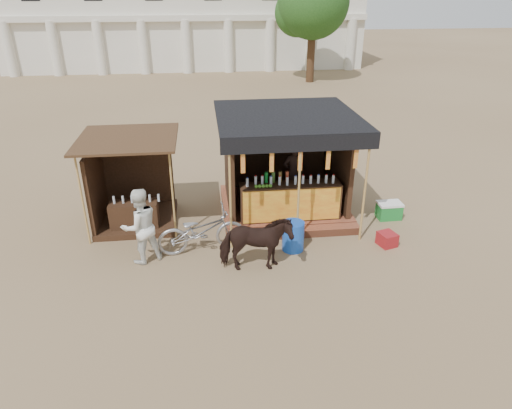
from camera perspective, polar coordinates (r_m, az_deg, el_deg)
name	(u,v)px	position (r m, az deg, el deg)	size (l,w,h in m)	color
ground	(265,283)	(9.88, 1.12, -9.79)	(120.00, 120.00, 0.00)	#846B4C
main_stall	(285,177)	(12.45, 3.68, 3.42)	(3.60, 3.61, 2.78)	brown
secondary_stall	(129,192)	(12.39, -15.65, 1.47)	(2.40, 2.40, 2.38)	#392014
cow	(256,244)	(9.94, -0.05, -4.97)	(0.72, 1.57, 1.33)	black
motorbike	(202,231)	(10.79, -6.81, -3.27)	(0.72, 2.07, 1.09)	#9A9CA3
bystander	(140,226)	(10.50, -14.26, -2.64)	(0.87, 0.68, 1.79)	silver
blue_barrel	(293,236)	(10.90, 4.66, -3.94)	(0.52, 0.52, 0.72)	#184BB6
red_crate	(387,239)	(11.58, 16.07, -4.18)	(0.38, 0.41, 0.33)	maroon
cooler	(389,210)	(12.89, 16.29, -0.70)	(0.65, 0.45, 0.46)	#1B7B2E
background_building	(186,11)	(37.96, -8.81, 22.79)	(26.00, 7.45, 8.18)	silver
tree	(310,5)	(30.92, 6.74, 23.51)	(4.50, 4.40, 7.00)	#382314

